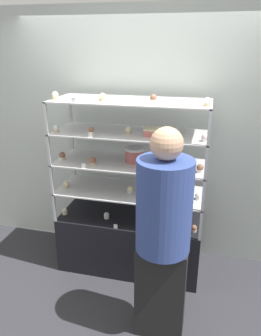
# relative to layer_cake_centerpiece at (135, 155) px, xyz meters

# --- Properties ---
(ground_plane) EXTENTS (20.00, 20.00, 0.00)m
(ground_plane) POSITION_rel_layer_cake_centerpiece_xyz_m (-0.03, -0.03, -1.25)
(ground_plane) COLOR #2D2D33
(back_wall) EXTENTS (8.00, 0.05, 2.60)m
(back_wall) POSITION_rel_layer_cake_centerpiece_xyz_m (-0.03, 0.39, 0.05)
(back_wall) COLOR #A8B2AD
(back_wall) RESTS_ON ground_plane
(display_base) EXTENTS (1.43, 0.55, 0.59)m
(display_base) POSITION_rel_layer_cake_centerpiece_xyz_m (-0.03, -0.03, -0.95)
(display_base) COLOR black
(display_base) RESTS_ON ground_plane
(display_riser_lower) EXTENTS (1.43, 0.55, 0.29)m
(display_riser_lower) POSITION_rel_layer_cake_centerpiece_xyz_m (-0.03, -0.03, -0.38)
(display_riser_lower) COLOR #B7B7BC
(display_riser_lower) RESTS_ON display_base
(display_riser_middle) EXTENTS (1.43, 0.55, 0.29)m
(display_riser_middle) POSITION_rel_layer_cake_centerpiece_xyz_m (-0.03, -0.03, -0.09)
(display_riser_middle) COLOR #B7B7BC
(display_riser_middle) RESTS_ON display_riser_lower
(display_riser_upper) EXTENTS (1.43, 0.55, 0.29)m
(display_riser_upper) POSITION_rel_layer_cake_centerpiece_xyz_m (-0.03, -0.03, 0.21)
(display_riser_upper) COLOR #B7B7BC
(display_riser_upper) RESTS_ON display_riser_middle
(display_riser_top) EXTENTS (1.43, 0.55, 0.29)m
(display_riser_top) POSITION_rel_layer_cake_centerpiece_xyz_m (-0.03, -0.03, 0.50)
(display_riser_top) COLOR #B7B7BC
(display_riser_top) RESTS_ON display_riser_upper
(layer_cake_centerpiece) EXTENTS (0.19, 0.19, 0.14)m
(layer_cake_centerpiece) POSITION_rel_layer_cake_centerpiece_xyz_m (0.00, 0.00, 0.00)
(layer_cake_centerpiece) COLOR #C66660
(layer_cake_centerpiece) RESTS_ON display_riser_middle
(sheet_cake_frosted) EXTENTS (0.25, 0.15, 0.06)m
(sheet_cake_frosted) POSITION_rel_layer_cake_centerpiece_xyz_m (0.24, -0.09, 0.26)
(sheet_cake_frosted) COLOR #C66660
(sheet_cake_frosted) RESTS_ON display_riser_upper
(cupcake_0) EXTENTS (0.05, 0.05, 0.07)m
(cupcake_0) POSITION_rel_layer_cake_centerpiece_xyz_m (-0.70, -0.14, -0.63)
(cupcake_0) COLOR beige
(cupcake_0) RESTS_ON display_base
(cupcake_1) EXTENTS (0.05, 0.05, 0.07)m
(cupcake_1) POSITION_rel_layer_cake_centerpiece_xyz_m (-0.26, -0.12, -0.63)
(cupcake_1) COLOR white
(cupcake_1) RESTS_ON display_base
(cupcake_2) EXTENTS (0.05, 0.05, 0.07)m
(cupcake_2) POSITION_rel_layer_cake_centerpiece_xyz_m (0.19, -0.11, -0.63)
(cupcake_2) COLOR #CCB28C
(cupcake_2) RESTS_ON display_base
(cupcake_3) EXTENTS (0.05, 0.05, 0.07)m
(cupcake_3) POSITION_rel_layer_cake_centerpiece_xyz_m (0.61, -0.16, -0.63)
(cupcake_3) COLOR #CCB28C
(cupcake_3) RESTS_ON display_base
(price_tag_0) EXTENTS (0.04, 0.00, 0.04)m
(price_tag_0) POSITION_rel_layer_cake_centerpiece_xyz_m (-0.12, -0.29, -0.64)
(price_tag_0) COLOR white
(price_tag_0) RESTS_ON display_base
(cupcake_4) EXTENTS (0.05, 0.05, 0.07)m
(cupcake_4) POSITION_rel_layer_cake_centerpiece_xyz_m (-0.68, -0.11, -0.33)
(cupcake_4) COLOR #CCB28C
(cupcake_4) RESTS_ON display_riser_lower
(cupcake_5) EXTENTS (0.05, 0.05, 0.07)m
(cupcake_5) POSITION_rel_layer_cake_centerpiece_xyz_m (-0.02, -0.09, -0.33)
(cupcake_5) COLOR beige
(cupcake_5) RESTS_ON display_riser_lower
(cupcake_6) EXTENTS (0.05, 0.05, 0.07)m
(cupcake_6) POSITION_rel_layer_cake_centerpiece_xyz_m (0.62, -0.08, -0.33)
(cupcake_6) COLOR white
(cupcake_6) RESTS_ON display_riser_lower
(price_tag_1) EXTENTS (0.04, 0.00, 0.04)m
(price_tag_1) POSITION_rel_layer_cake_centerpiece_xyz_m (0.34, -0.29, -0.34)
(price_tag_1) COLOR white
(price_tag_1) RESTS_ON display_riser_lower
(cupcake_7) EXTENTS (0.06, 0.06, 0.08)m
(cupcake_7) POSITION_rel_layer_cake_centerpiece_xyz_m (-0.70, -0.12, -0.03)
(cupcake_7) COLOR beige
(cupcake_7) RESTS_ON display_riser_middle
(cupcake_8) EXTENTS (0.06, 0.06, 0.08)m
(cupcake_8) POSITION_rel_layer_cake_centerpiece_xyz_m (-0.36, -0.18, -0.03)
(cupcake_8) COLOR #CCB28C
(cupcake_8) RESTS_ON display_riser_middle
(cupcake_9) EXTENTS (0.06, 0.06, 0.08)m
(cupcake_9) POSITION_rel_layer_cake_centerpiece_xyz_m (0.29, -0.16, -0.03)
(cupcake_9) COLOR beige
(cupcake_9) RESTS_ON display_riser_middle
(cupcake_10) EXTENTS (0.06, 0.06, 0.08)m
(cupcake_10) POSITION_rel_layer_cake_centerpiece_xyz_m (0.62, -0.14, -0.03)
(cupcake_10) COLOR white
(cupcake_10) RESTS_ON display_riser_middle
(price_tag_2) EXTENTS (0.04, 0.00, 0.04)m
(price_tag_2) POSITION_rel_layer_cake_centerpiece_xyz_m (-0.41, -0.29, -0.05)
(price_tag_2) COLOR white
(price_tag_2) RESTS_ON display_riser_middle
(cupcake_11) EXTENTS (0.05, 0.05, 0.06)m
(cupcake_11) POSITION_rel_layer_cake_centerpiece_xyz_m (-0.70, -0.18, 0.26)
(cupcake_11) COLOR #CCB28C
(cupcake_11) RESTS_ON display_riser_upper
(cupcake_12) EXTENTS (0.05, 0.05, 0.06)m
(cupcake_12) POSITION_rel_layer_cake_centerpiece_xyz_m (-0.36, -0.18, 0.26)
(cupcake_12) COLOR beige
(cupcake_12) RESTS_ON display_riser_upper
(cupcake_13) EXTENTS (0.05, 0.05, 0.06)m
(cupcake_13) POSITION_rel_layer_cake_centerpiece_xyz_m (-0.04, -0.09, 0.26)
(cupcake_13) COLOR #CCB28C
(cupcake_13) RESTS_ON display_riser_upper
(cupcake_14) EXTENTS (0.05, 0.05, 0.06)m
(cupcake_14) POSITION_rel_layer_cake_centerpiece_xyz_m (0.64, -0.18, 0.26)
(cupcake_14) COLOR white
(cupcake_14) RESTS_ON display_riser_upper
(price_tag_3) EXTENTS (0.04, 0.00, 0.04)m
(price_tag_3) POSITION_rel_layer_cake_centerpiece_xyz_m (-0.33, -0.29, 0.25)
(price_tag_3) COLOR white
(price_tag_3) RESTS_ON display_riser_upper
(cupcake_15) EXTENTS (0.06, 0.06, 0.07)m
(cupcake_15) POSITION_rel_layer_cake_centerpiece_xyz_m (-0.70, -0.16, 0.55)
(cupcake_15) COLOR #CCB28C
(cupcake_15) RESTS_ON display_riser_top
(cupcake_16) EXTENTS (0.06, 0.06, 0.07)m
(cupcake_16) POSITION_rel_layer_cake_centerpiece_xyz_m (-0.26, -0.14, 0.55)
(cupcake_16) COLOR #CCB28C
(cupcake_16) RESTS_ON display_riser_top
(cupcake_17) EXTENTS (0.06, 0.06, 0.07)m
(cupcake_17) POSITION_rel_layer_cake_centerpiece_xyz_m (0.18, -0.11, 0.55)
(cupcake_17) COLOR white
(cupcake_17) RESTS_ON display_riser_top
(cupcake_18) EXTENTS (0.06, 0.06, 0.07)m
(cupcake_18) POSITION_rel_layer_cake_centerpiece_xyz_m (0.64, -0.18, 0.55)
(cupcake_18) COLOR #CCB28C
(cupcake_18) RESTS_ON display_riser_top
(price_tag_4) EXTENTS (0.04, 0.00, 0.04)m
(price_tag_4) POSITION_rel_layer_cake_centerpiece_xyz_m (-0.47, -0.29, 0.54)
(price_tag_4) COLOR white
(price_tag_4) RESTS_ON display_riser_top
(customer_figure) EXTENTS (0.40, 0.40, 1.73)m
(customer_figure) POSITION_rel_layer_cake_centerpiece_xyz_m (0.40, -0.81, -0.32)
(customer_figure) COLOR black
(customer_figure) RESTS_ON ground_plane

